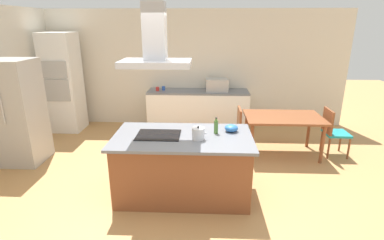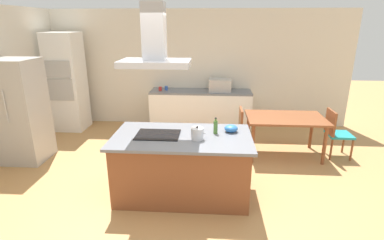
{
  "view_description": "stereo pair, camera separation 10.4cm",
  "coord_description": "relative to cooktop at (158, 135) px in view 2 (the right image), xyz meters",
  "views": [
    {
      "loc": [
        0.3,
        -3.8,
        2.37
      ],
      "look_at": [
        0.11,
        0.4,
        1.0
      ],
      "focal_mm": 27.65,
      "sensor_mm": 36.0,
      "label": 1
    },
    {
      "loc": [
        0.4,
        -3.79,
        2.37
      ],
      "look_at": [
        0.11,
        0.4,
        1.0
      ],
      "focal_mm": 27.65,
      "sensor_mm": 36.0,
      "label": 2
    }
  ],
  "objects": [
    {
      "name": "ground",
      "position": [
        0.34,
        1.5,
        -0.91
      ],
      "size": [
        16.0,
        16.0,
        0.0
      ],
      "primitive_type": "plane",
      "color": "tan"
    },
    {
      "name": "wall_back",
      "position": [
        0.34,
        3.25,
        0.44
      ],
      "size": [
        7.2,
        0.1,
        2.7
      ],
      "primitive_type": "cube",
      "color": "beige",
      "rests_on": "ground"
    },
    {
      "name": "kitchen_island",
      "position": [
        0.34,
        0.0,
        -0.45
      ],
      "size": [
        1.92,
        1.09,
        0.9
      ],
      "color": "brown",
      "rests_on": "ground"
    },
    {
      "name": "cooktop",
      "position": [
        0.0,
        0.0,
        0.0
      ],
      "size": [
        0.6,
        0.44,
        0.01
      ],
      "primitive_type": "cube",
      "color": "black",
      "rests_on": "kitchen_island"
    },
    {
      "name": "tea_kettle",
      "position": [
        0.55,
        -0.12,
        0.07
      ],
      "size": [
        0.22,
        0.17,
        0.19
      ],
      "color": "silver",
      "rests_on": "kitchen_island"
    },
    {
      "name": "olive_oil_bottle",
      "position": [
        0.8,
        0.12,
        0.09
      ],
      "size": [
        0.06,
        0.06,
        0.23
      ],
      "color": "#47722D",
      "rests_on": "kitchen_island"
    },
    {
      "name": "mixing_bowl",
      "position": [
        1.02,
        0.2,
        0.05
      ],
      "size": [
        0.19,
        0.19,
        0.11
      ],
      "primitive_type": "ellipsoid",
      "color": "#2D6BB7",
      "rests_on": "kitchen_island"
    },
    {
      "name": "back_counter",
      "position": [
        0.48,
        2.88,
        -0.46
      ],
      "size": [
        2.32,
        0.62,
        0.9
      ],
      "color": "white",
      "rests_on": "ground"
    },
    {
      "name": "countertop_microwave",
      "position": [
        0.91,
        2.88,
        0.13
      ],
      "size": [
        0.5,
        0.38,
        0.28
      ],
      "primitive_type": "cube",
      "color": "#B2AFAA",
      "rests_on": "back_counter"
    },
    {
      "name": "coffee_mug_red",
      "position": [
        -0.46,
        2.83,
        0.04
      ],
      "size": [
        0.08,
        0.08,
        0.09
      ],
      "primitive_type": "cylinder",
      "color": "red",
      "rests_on": "back_counter"
    },
    {
      "name": "coffee_mug_blue",
      "position": [
        -0.33,
        2.92,
        0.04
      ],
      "size": [
        0.08,
        0.08,
        0.09
      ],
      "primitive_type": "cylinder",
      "color": "#2D56B2",
      "rests_on": "back_counter"
    },
    {
      "name": "wall_oven_stack",
      "position": [
        -2.56,
        2.65,
        0.2
      ],
      "size": [
        0.7,
        0.66,
        2.2
      ],
      "color": "white",
      "rests_on": "ground"
    },
    {
      "name": "refrigerator",
      "position": [
        -2.64,
        0.96,
        0.0
      ],
      "size": [
        0.8,
        0.73,
        1.82
      ],
      "color": "#B2AFAA",
      "rests_on": "ground"
    },
    {
      "name": "dining_table",
      "position": [
        2.09,
        1.46,
        -0.24
      ],
      "size": [
        1.4,
        0.9,
        0.75
      ],
      "color": "brown",
      "rests_on": "ground"
    },
    {
      "name": "chair_at_left_end",
      "position": [
        1.18,
        1.46,
        -0.4
      ],
      "size": [
        0.42,
        0.42,
        0.89
      ],
      "color": "teal",
      "rests_on": "ground"
    },
    {
      "name": "chair_at_right_end",
      "position": [
        3.01,
        1.46,
        -0.4
      ],
      "size": [
        0.42,
        0.42,
        0.89
      ],
      "color": "teal",
      "rests_on": "ground"
    },
    {
      "name": "range_hood",
      "position": [
        0.0,
        0.0,
        1.2
      ],
      "size": [
        0.9,
        0.55,
        0.78
      ],
      "color": "#ADADB2"
    }
  ]
}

